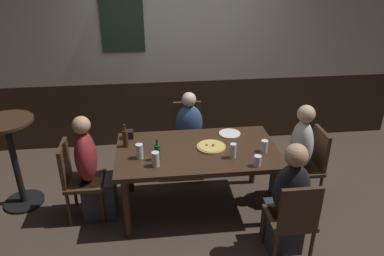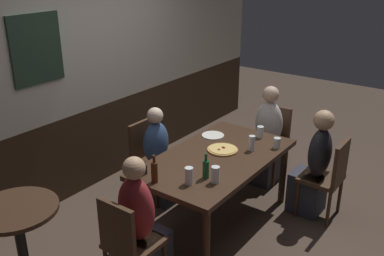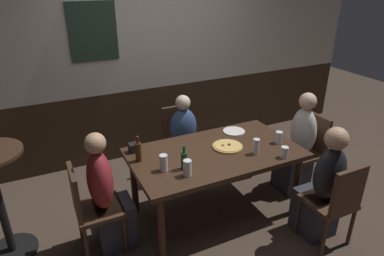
{
  "view_description": "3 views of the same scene",
  "coord_description": "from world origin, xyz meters",
  "px_view_note": "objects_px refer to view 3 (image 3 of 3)",
  "views": [
    {
      "loc": [
        -0.45,
        -3.38,
        2.65
      ],
      "look_at": [
        -0.05,
        0.02,
        0.98
      ],
      "focal_mm": 34.66,
      "sensor_mm": 36.0,
      "label": 1
    },
    {
      "loc": [
        -3.25,
        -2.08,
        2.59
      ],
      "look_at": [
        -0.23,
        0.13,
        1.09
      ],
      "focal_mm": 40.44,
      "sensor_mm": 36.0,
      "label": 2
    },
    {
      "loc": [
        -1.52,
        -2.59,
        2.36
      ],
      "look_at": [
        -0.2,
        0.13,
        0.98
      ],
      "focal_mm": 31.77,
      "sensor_mm": 36.0,
      "label": 3
    }
  ],
  "objects_px": {
    "chair_mid_far": "(179,138)",
    "plate_white_large": "(234,131)",
    "highball_clear": "(164,164)",
    "dining_table": "(215,158)",
    "chair_right_near": "(336,200)",
    "pizza": "(227,146)",
    "tumbler_water": "(187,169)",
    "condiment_caddy": "(135,148)",
    "beer_bottle_brown": "(138,151)",
    "beer_glass_half": "(279,138)",
    "pint_glass_stout": "(284,153)",
    "person_head_west": "(108,201)",
    "person_right_near": "(322,191)",
    "beer_bottle_green": "(184,160)",
    "person_head_east": "(298,150)",
    "chair_head_east": "(308,147)",
    "pint_glass_pale": "(256,147)",
    "chair_head_west": "(90,205)",
    "person_mid_far": "(185,146)"
  },
  "relations": [
    {
      "from": "chair_head_east",
      "to": "person_right_near",
      "type": "distance_m",
      "value": 0.9
    },
    {
      "from": "tumbler_water",
      "to": "pint_glass_stout",
      "type": "xyz_separation_m",
      "value": [
        0.98,
        -0.11,
        -0.02
      ]
    },
    {
      "from": "beer_bottle_green",
      "to": "beer_bottle_brown",
      "type": "relative_size",
      "value": 0.91
    },
    {
      "from": "beer_bottle_green",
      "to": "chair_head_west",
      "type": "bearing_deg",
      "value": 168.93
    },
    {
      "from": "chair_mid_far",
      "to": "beer_bottle_brown",
      "type": "xyz_separation_m",
      "value": [
        -0.75,
        -0.74,
        0.35
      ]
    },
    {
      "from": "person_head_east",
      "to": "highball_clear",
      "type": "distance_m",
      "value": 1.73
    },
    {
      "from": "chair_right_near",
      "to": "beer_bottle_green",
      "type": "xyz_separation_m",
      "value": [
        -1.17,
        0.73,
        0.33
      ]
    },
    {
      "from": "person_head_west",
      "to": "condiment_caddy",
      "type": "bearing_deg",
      "value": 42.87
    },
    {
      "from": "person_right_near",
      "to": "condiment_caddy",
      "type": "xyz_separation_m",
      "value": [
        -1.47,
        1.08,
        0.29
      ]
    },
    {
      "from": "highball_clear",
      "to": "chair_right_near",
      "type": "bearing_deg",
      "value": -30.35
    },
    {
      "from": "chair_head_east",
      "to": "pint_glass_stout",
      "type": "xyz_separation_m",
      "value": [
        -0.72,
        -0.39,
        0.29
      ]
    },
    {
      "from": "person_head_east",
      "to": "highball_clear",
      "type": "height_order",
      "value": "person_head_east"
    },
    {
      "from": "beer_bottle_green",
      "to": "person_head_west",
      "type": "bearing_deg",
      "value": 166.4
    },
    {
      "from": "beer_glass_half",
      "to": "pizza",
      "type": "bearing_deg",
      "value": 164.74
    },
    {
      "from": "chair_mid_far",
      "to": "tumbler_water",
      "type": "xyz_separation_m",
      "value": [
        -0.44,
        -1.18,
        0.31
      ]
    },
    {
      "from": "person_right_near",
      "to": "person_head_east",
      "type": "height_order",
      "value": "person_head_east"
    },
    {
      "from": "person_head_west",
      "to": "beer_bottle_brown",
      "type": "height_order",
      "value": "person_head_west"
    },
    {
      "from": "beer_bottle_brown",
      "to": "chair_mid_far",
      "type": "bearing_deg",
      "value": 44.9
    },
    {
      "from": "beer_bottle_green",
      "to": "dining_table",
      "type": "bearing_deg",
      "value": 21.5
    },
    {
      "from": "chair_mid_far",
      "to": "highball_clear",
      "type": "distance_m",
      "value": 1.21
    },
    {
      "from": "pizza",
      "to": "dining_table",
      "type": "bearing_deg",
      "value": -171.98
    },
    {
      "from": "person_head_west",
      "to": "highball_clear",
      "type": "height_order",
      "value": "person_head_west"
    },
    {
      "from": "highball_clear",
      "to": "beer_bottle_green",
      "type": "relative_size",
      "value": 0.66
    },
    {
      "from": "dining_table",
      "to": "beer_bottle_brown",
      "type": "xyz_separation_m",
      "value": [
        -0.75,
        0.15,
        0.18
      ]
    },
    {
      "from": "chair_head_east",
      "to": "highball_clear",
      "type": "height_order",
      "value": "highball_clear"
    },
    {
      "from": "chair_head_east",
      "to": "beer_bottle_brown",
      "type": "relative_size",
      "value": 3.4
    },
    {
      "from": "chair_right_near",
      "to": "condiment_caddy",
      "type": "distance_m",
      "value": 1.95
    },
    {
      "from": "pint_glass_stout",
      "to": "beer_bottle_green",
      "type": "xyz_separation_m",
      "value": [
        -0.96,
        0.23,
        0.04
      ]
    },
    {
      "from": "pizza",
      "to": "chair_head_east",
      "type": "bearing_deg",
      "value": -1.12
    },
    {
      "from": "tumbler_water",
      "to": "beer_bottle_brown",
      "type": "height_order",
      "value": "beer_bottle_brown"
    },
    {
      "from": "dining_table",
      "to": "tumbler_water",
      "type": "xyz_separation_m",
      "value": [
        -0.44,
        -0.28,
        0.15
      ]
    },
    {
      "from": "person_right_near",
      "to": "beer_glass_half",
      "type": "bearing_deg",
      "value": 95.59
    },
    {
      "from": "dining_table",
      "to": "beer_glass_half",
      "type": "bearing_deg",
      "value": -10.19
    },
    {
      "from": "chair_right_near",
      "to": "person_mid_far",
      "type": "relative_size",
      "value": 0.81
    },
    {
      "from": "person_head_east",
      "to": "condiment_caddy",
      "type": "distance_m",
      "value": 1.88
    },
    {
      "from": "person_mid_far",
      "to": "plate_white_large",
      "type": "bearing_deg",
      "value": -45.25
    },
    {
      "from": "beer_glass_half",
      "to": "pint_glass_stout",
      "type": "bearing_deg",
      "value": -118.66
    },
    {
      "from": "chair_head_west",
      "to": "person_mid_far",
      "type": "relative_size",
      "value": 0.81
    },
    {
      "from": "chair_right_near",
      "to": "pint_glass_pale",
      "type": "relative_size",
      "value": 5.58
    },
    {
      "from": "beer_bottle_brown",
      "to": "condiment_caddy",
      "type": "xyz_separation_m",
      "value": [
        0.02,
        0.2,
        -0.06
      ]
    },
    {
      "from": "tumbler_water",
      "to": "pizza",
      "type": "bearing_deg",
      "value": 26.92
    },
    {
      "from": "person_right_near",
      "to": "beer_bottle_green",
      "type": "height_order",
      "value": "person_right_near"
    },
    {
      "from": "highball_clear",
      "to": "dining_table",
      "type": "bearing_deg",
      "value": 10.4
    },
    {
      "from": "chair_mid_far",
      "to": "plate_white_large",
      "type": "distance_m",
      "value": 0.76
    },
    {
      "from": "pint_glass_stout",
      "to": "chair_head_west",
      "type": "bearing_deg",
      "value": 167.68
    },
    {
      "from": "pizza",
      "to": "tumbler_water",
      "type": "height_order",
      "value": "tumbler_water"
    },
    {
      "from": "pizza",
      "to": "tumbler_water",
      "type": "bearing_deg",
      "value": -153.08
    },
    {
      "from": "beer_glass_half",
      "to": "beer_bottle_green",
      "type": "distance_m",
      "value": 1.11
    },
    {
      "from": "chair_head_east",
      "to": "condiment_caddy",
      "type": "bearing_deg",
      "value": 170.09
    },
    {
      "from": "chair_head_west",
      "to": "tumbler_water",
      "type": "distance_m",
      "value": 0.92
    }
  ]
}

